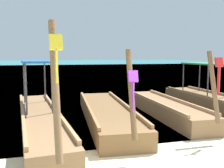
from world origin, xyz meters
TOP-DOWN VIEW (x-y plane):
  - sea_water at (0.00, 62.07)m, footprint 120.00×120.00m
  - longtail_boat_yellow_ribbon at (-2.23, 4.08)m, footprint 1.62×7.43m
  - longtail_boat_violet_ribbon at (-0.04, 4.64)m, footprint 1.86×6.85m
  - longtail_boat_red_ribbon at (2.25, 4.82)m, footprint 1.23×6.02m
  - longtail_boat_green_ribbon at (4.59, 5.13)m, footprint 1.29×6.80m

SIDE VIEW (x-z plane):
  - sea_water at x=0.00m, z-range 0.00..0.00m
  - longtail_boat_violet_ribbon at x=-0.04m, z-range -0.92..1.45m
  - longtail_boat_red_ribbon at x=2.25m, z-range -0.90..1.46m
  - longtail_boat_yellow_ribbon at x=-2.23m, z-range -1.07..1.76m
  - longtail_boat_green_ribbon at x=4.59m, z-range -1.05..1.75m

